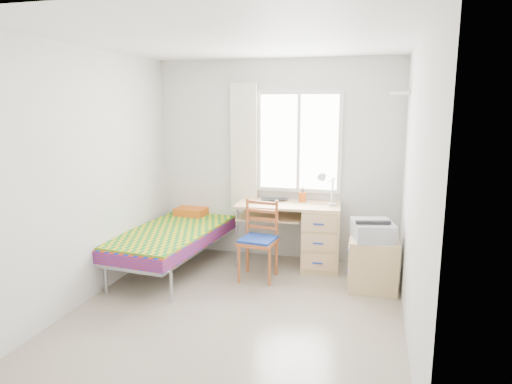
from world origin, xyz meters
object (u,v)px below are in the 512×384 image
chair (260,235)px  printer (373,230)px  bed (176,234)px  desk (315,234)px  cabinet (373,264)px

chair → printer: chair is taller
bed → chair: bearing=0.7°
desk → printer: desk is taller
cabinet → desk: bearing=141.8°
chair → desk: bearing=47.8°
bed → cabinet: bed is taller
bed → chair: 1.12m
cabinet → printer: size_ratio=1.02×
cabinet → chair: bearing=177.6°
desk → printer: (0.69, -0.51, 0.24)m
bed → desk: 1.75m
bed → chair: size_ratio=2.29×
bed → cabinet: 2.41m
printer → desk: bearing=130.5°
desk → cabinet: (0.71, -0.52, -0.15)m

